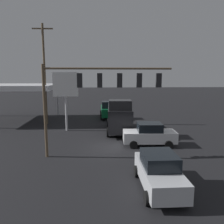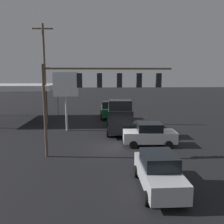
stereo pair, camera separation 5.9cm
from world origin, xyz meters
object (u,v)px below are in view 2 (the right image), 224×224
price_sign (66,88)px  sedan_far (158,171)px  delivery_truck (119,116)px  utility_pole (45,73)px  sedan_waiting (149,134)px  pickup_parked (109,110)px  traffic_signal_assembly (100,86)px

price_sign → sedan_far: size_ratio=1.42×
delivery_truck → sedan_far: delivery_truck is taller
utility_pole → sedan_waiting: (-10.75, 9.23, -5.29)m
utility_pole → price_sign: (-2.99, 3.64, -1.60)m
delivery_truck → pickup_parked: (0.81, -8.05, -0.58)m
traffic_signal_assembly → sedan_waiting: (-4.17, -2.23, -4.18)m
utility_pole → pickup_parked: size_ratio=2.28×
utility_pole → delivery_truck: 10.71m
utility_pole → delivery_truck: bearing=152.4°
traffic_signal_assembly → utility_pole: size_ratio=0.76×
traffic_signal_assembly → sedan_far: 7.18m
price_sign → sedan_waiting: 10.25m
traffic_signal_assembly → delivery_truck: (-2.01, -6.96, -3.43)m
price_sign → pickup_parked: price_sign is taller
delivery_truck → sedan_waiting: 5.25m
traffic_signal_assembly → sedan_waiting: size_ratio=2.02×
price_sign → sedan_far: 14.90m
utility_pole → sedan_waiting: utility_pole is taller
price_sign → sedan_waiting: (-7.76, 5.59, -3.69)m
delivery_truck → price_sign: bearing=-96.1°
utility_pole → pickup_parked: utility_pole is taller
delivery_truck → sedan_waiting: delivery_truck is taller
delivery_truck → sedan_waiting: (-2.15, 4.73, -0.74)m
traffic_signal_assembly → delivery_truck: traffic_signal_assembly is taller
traffic_signal_assembly → sedan_waiting: 6.31m
traffic_signal_assembly → sedan_waiting: bearing=-151.8°
sedan_waiting → utility_pole: bearing=-37.9°
traffic_signal_assembly → pickup_parked: bearing=-94.6°
traffic_signal_assembly → price_sign: bearing=-65.3°
price_sign → sedan_far: (-6.60, 12.83, -3.69)m
pickup_parked → sedan_waiting: 13.12m
traffic_signal_assembly → sedan_far: (-3.01, 5.01, -4.18)m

